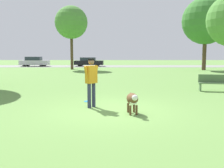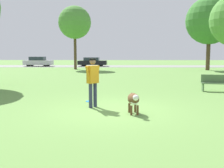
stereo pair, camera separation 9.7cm
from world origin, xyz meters
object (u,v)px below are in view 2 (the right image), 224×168
object	(u,v)px
parked_car_black	(92,62)
dog	(134,100)
tree_far_right	(210,21)
parked_car_silver	(38,62)
person	(93,78)
park_bench	(216,82)
frisbee	(89,101)
tree_far_left	(75,23)

from	to	relation	value
parked_car_black	dog	bearing A→B (deg)	-80.14
tree_far_right	parked_car_silver	distance (m)	23.19
tree_far_right	parked_car_black	size ratio (longest dim) A/B	1.92
person	tree_far_right	world-z (taller)	tree_far_right
dog	park_bench	distance (m)	6.68
frisbee	parked_car_black	world-z (taller)	parked_car_black
dog	parked_car_silver	size ratio (longest dim) A/B	0.24
tree_far_right	parked_car_silver	bearing A→B (deg)	159.48
frisbee	parked_car_black	bearing A→B (deg)	94.91
person	parked_car_silver	bearing A→B (deg)	60.76
tree_far_left	parked_car_black	size ratio (longest dim) A/B	1.75
dog	park_bench	xyz separation A→B (m)	(4.46, 4.97, -0.02)
person	park_bench	bearing A→B (deg)	-15.18
parked_car_silver	parked_car_black	bearing A→B (deg)	2.71
person	park_bench	xyz separation A→B (m)	(5.84, 3.97, -0.59)
tree_far_left	parked_car_silver	distance (m)	10.42
tree_far_left	person	bearing A→B (deg)	-79.55
park_bench	tree_far_left	bearing A→B (deg)	128.42
dog	parked_car_silver	xyz separation A→B (m)	(-11.67, 29.01, 0.21)
tree_far_left	parked_car_black	world-z (taller)	tree_far_left
dog	tree_far_right	size ratio (longest dim) A/B	0.12
person	dog	distance (m)	1.80
frisbee	dog	bearing A→B (deg)	-52.13
tree_far_left	parked_car_silver	xyz separation A→B (m)	(-6.37, 6.80, -4.66)
park_bench	tree_far_right	bearing A→B (deg)	81.17
person	parked_car_silver	xyz separation A→B (m)	(-10.28, 28.01, -0.36)
tree_far_left	parked_car_silver	bearing A→B (deg)	133.14
tree_far_right	park_bench	world-z (taller)	tree_far_right
tree_far_right	park_bench	bearing A→B (deg)	-107.74
dog	tree_far_left	bearing A→B (deg)	-173.45
frisbee	parked_car_silver	distance (m)	28.72
frisbee	tree_far_right	xyz separation A→B (m)	(11.24, 18.94, 5.37)
person	tree_far_left	bearing A→B (deg)	51.05
frisbee	parked_car_black	distance (m)	27.27
tree_far_right	park_bench	size ratio (longest dim) A/B	5.50
frisbee	parked_car_silver	bearing A→B (deg)	110.44
parked_car_silver	person	bearing A→B (deg)	-69.10
parked_car_silver	park_bench	world-z (taller)	parked_car_silver
parked_car_silver	tree_far_left	bearing A→B (deg)	-46.13
tree_far_right	parked_car_black	world-z (taller)	tree_far_right
frisbee	parked_car_black	xyz separation A→B (m)	(-2.33, 27.17, 0.63)
tree_far_left	tree_far_right	xyz separation A→B (m)	(14.90, -1.16, 0.04)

